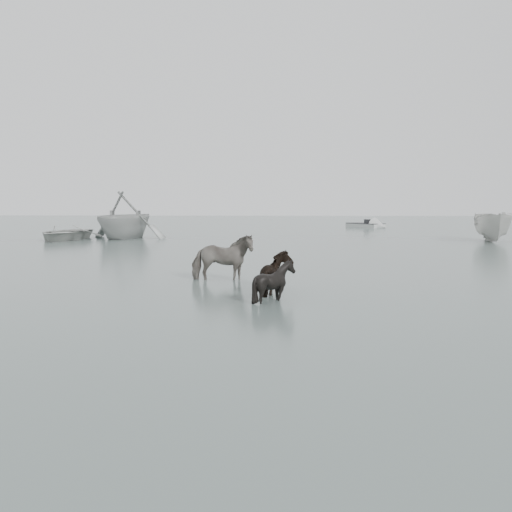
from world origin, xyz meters
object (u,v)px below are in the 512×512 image
(pony_dark, at_px, (278,266))
(pony_black, at_px, (274,276))
(rowboat_lead, at_px, (65,231))
(pony_pinto, at_px, (222,254))

(pony_dark, relative_size, pony_black, 1.17)
(pony_black, height_order, rowboat_lead, pony_black)
(pony_pinto, relative_size, pony_black, 1.58)
(rowboat_lead, bearing_deg, pony_pinto, -49.76)
(pony_dark, distance_m, rowboat_lead, 24.04)
(pony_pinto, bearing_deg, pony_dark, -144.66)
(pony_pinto, height_order, rowboat_lead, pony_pinto)
(rowboat_lead, bearing_deg, pony_black, -51.21)
(pony_dark, bearing_deg, pony_black, 160.49)
(pony_pinto, xyz_separation_m, pony_black, (1.73, -3.65, -0.22))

